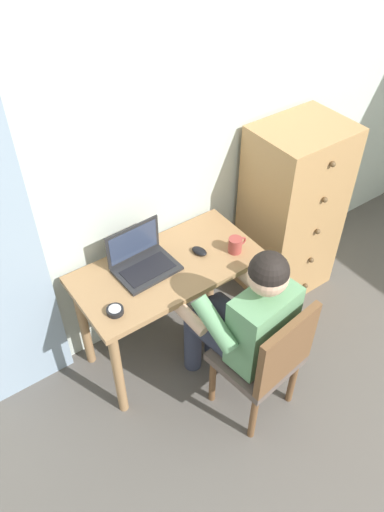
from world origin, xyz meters
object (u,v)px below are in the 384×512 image
object	(u,v)px
computer_mouse	(199,251)
dresser	(291,212)
desk	(168,282)
desk_clock	(115,311)
laptop	(142,260)
person_seated	(245,317)
coffee_mug	(236,245)
chair	(267,358)

from	to	relation	value
computer_mouse	dresser	bearing A→B (deg)	-10.30
desk	dresser	xyz separation A→B (m)	(1.03, 0.05, 0.02)
desk	desk_clock	world-z (taller)	desk_clock
desk	laptop	world-z (taller)	laptop
desk	person_seated	world-z (taller)	person_seated
coffee_mug	laptop	bearing A→B (deg)	158.51
person_seated	coffee_mug	distance (m)	0.46
desk_clock	laptop	bearing A→B (deg)	35.84
desk	laptop	xyz separation A→B (m)	(-0.12, 0.08, 0.18)
chair	person_seated	world-z (taller)	person_seated
dresser	computer_mouse	world-z (taller)	dresser
desk	chair	distance (m)	0.71
chair	coffee_mug	xyz separation A→B (m)	(0.21, 0.55, 0.31)
desk	computer_mouse	distance (m)	0.26
coffee_mug	chair	bearing A→B (deg)	-110.71
chair	laptop	distance (m)	0.87
person_seated	desk_clock	size ratio (longest dim) A/B	13.20
dresser	coffee_mug	bearing A→B (deg)	-164.77
chair	desk_clock	world-z (taller)	chair
computer_mouse	chair	bearing A→B (deg)	-107.38
desk_clock	coffee_mug	xyz separation A→B (m)	(0.80, 0.01, 0.03)
desk	laptop	size ratio (longest dim) A/B	3.06
computer_mouse	desk_clock	bearing A→B (deg)	175.62
laptop	computer_mouse	size ratio (longest dim) A/B	3.52
computer_mouse	coffee_mug	distance (m)	0.21
computer_mouse	desk_clock	distance (m)	0.63
chair	person_seated	size ratio (longest dim) A/B	0.73
desk_clock	chair	bearing A→B (deg)	-42.40
desk	chair	bearing A→B (deg)	-74.71
laptop	desk_clock	world-z (taller)	laptop
dresser	chair	size ratio (longest dim) A/B	1.46
laptop	desk_clock	xyz separation A→B (m)	(-0.29, -0.21, -0.04)
laptop	desk_clock	distance (m)	0.36
dresser	desk_clock	world-z (taller)	dresser
desk	dresser	bearing A→B (deg)	2.83
laptop	dresser	bearing A→B (deg)	-1.37
desk	desk_clock	distance (m)	0.45
desk	chair	world-z (taller)	chair
desk	dresser	world-z (taller)	dresser
dresser	person_seated	distance (m)	1.02
chair	coffee_mug	bearing A→B (deg)	69.29
laptop	computer_mouse	distance (m)	0.34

